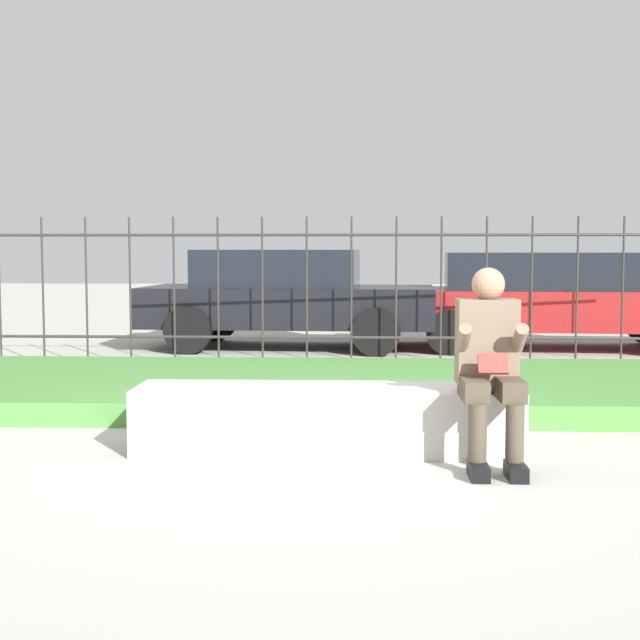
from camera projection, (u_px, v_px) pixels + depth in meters
name	position (u px, v px, depth m)	size (l,w,h in m)	color
ground_plane	(310.00, 451.00, 5.97)	(60.00, 60.00, 0.00)	#B2AFA8
stone_bench	(327.00, 422.00, 5.95)	(2.56, 0.59, 0.43)	beige
person_seated_reader	(489.00, 358.00, 5.55)	(0.42, 0.73, 1.23)	black
grass_berm	(322.00, 387.00, 8.13)	(10.16, 2.95, 0.19)	#4C893D
iron_fence	(329.00, 289.00, 10.17)	(8.16, 0.03, 1.73)	#332D28
car_parked_center	(286.00, 296.00, 12.24)	(4.02, 2.07, 1.35)	black
car_parked_right	(550.00, 298.00, 12.10)	(4.74, 2.13, 1.31)	maroon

